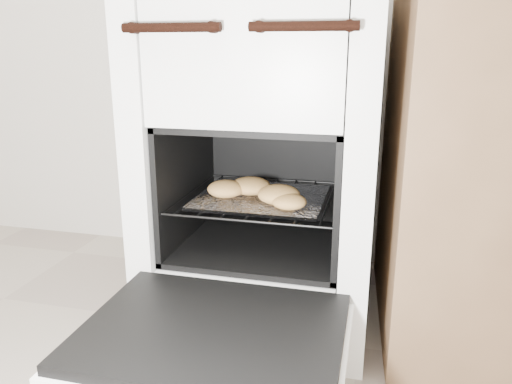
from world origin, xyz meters
TOP-DOWN VIEW (x-y plane):
  - stove at (0.08, 1.20)m, footprint 0.55×0.61m
  - oven_door at (0.08, 0.73)m, footprint 0.49×0.38m
  - oven_rack at (0.08, 1.14)m, footprint 0.40×0.38m
  - foil_sheet at (0.08, 1.12)m, footprint 0.31×0.27m
  - baked_rolls at (0.08, 1.09)m, footprint 0.29×0.20m

SIDE VIEW (x-z plane):
  - oven_door at x=0.08m, z-range 0.17..0.20m
  - oven_rack at x=0.08m, z-range 0.33..0.33m
  - foil_sheet at x=0.08m, z-range 0.33..0.34m
  - baked_rolls at x=0.08m, z-range 0.34..0.38m
  - stove at x=0.08m, z-range -0.01..0.83m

